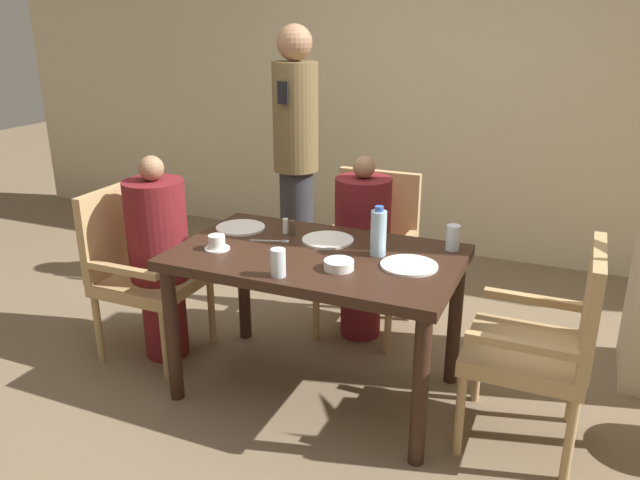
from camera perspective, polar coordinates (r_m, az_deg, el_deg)
name	(u,v)px	position (r m, az deg, el deg)	size (l,w,h in m)	color
ground_plane	(317,388)	(3.31, -0.29, -13.41)	(16.00, 16.00, 0.00)	#7A664C
wall_back	(436,74)	(4.95, 10.59, 14.69)	(8.00, 0.06, 2.80)	beige
dining_table	(317,272)	(3.00, -0.31, -2.94)	(1.35, 0.81, 0.75)	#331E14
chair_left_side	(139,265)	(3.58, -16.19, -2.18)	(0.51, 0.51, 0.94)	tan
diner_in_left_chair	(159,257)	(3.47, -14.47, -1.50)	(0.32, 0.32, 1.14)	maroon
chair_far_side	(370,245)	(3.75, 4.58, -0.47)	(0.51, 0.51, 0.94)	tan
diner_in_far_chair	(362,246)	(3.61, 3.87, -0.56)	(0.32, 0.32, 1.09)	maroon
chair_right_side	(547,339)	(2.85, 20.06, -8.52)	(0.51, 0.51, 0.94)	tan
standing_host	(296,152)	(4.22, -2.21, 8.00)	(0.30, 0.34, 1.77)	#2D2D33
plate_main_left	(409,266)	(2.82, 8.12, -2.36)	(0.26, 0.26, 0.01)	white
plate_main_right	(328,240)	(3.11, 0.72, 0.00)	(0.26, 0.26, 0.01)	white
plate_dessert_center	(241,228)	(3.32, -7.28, 1.13)	(0.26, 0.26, 0.01)	white
teacup_with_saucer	(217,243)	(3.04, -9.41, -0.29)	(0.12, 0.12, 0.07)	white
bowl_small	(339,265)	(2.76, 1.73, -2.27)	(0.13, 0.13, 0.04)	white
water_bottle	(378,233)	(2.91, 5.37, 0.68)	(0.07, 0.07, 0.24)	#A3C6DB
glass_tall_near	(278,263)	(2.68, -3.84, -2.09)	(0.07, 0.07, 0.12)	silver
glass_tall_mid	(453,238)	(3.04, 12.06, 0.20)	(0.07, 0.07, 0.12)	silver
salt_shaker	(285,226)	(3.22, -3.18, 1.28)	(0.03, 0.03, 0.08)	white
pepper_shaker	(292,227)	(3.20, -2.55, 1.16)	(0.03, 0.03, 0.08)	#4C3D2D
fork_beside_plate	(274,241)	(3.12, -4.26, -0.09)	(0.19, 0.08, 0.00)	silver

